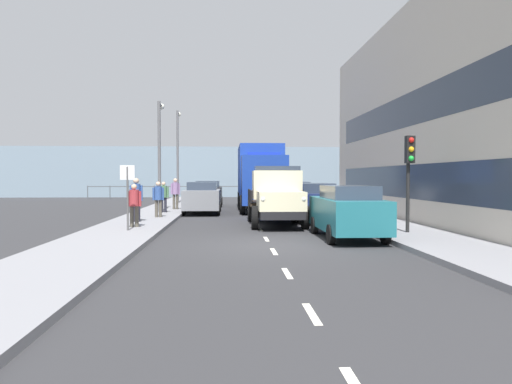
# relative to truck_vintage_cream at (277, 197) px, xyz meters

# --- Properties ---
(ground_plane) EXTENTS (80.00, 80.00, 0.00)m
(ground_plane) POSITION_rel_truck_vintage_cream_xyz_m (0.75, -4.13, -1.18)
(ground_plane) COLOR #2D2D30
(sidewalk_left) EXTENTS (2.73, 42.04, 0.15)m
(sidewalk_left) POSITION_rel_truck_vintage_cream_xyz_m (-4.18, -4.13, -1.10)
(sidewalk_left) COLOR gray
(sidewalk_left) RESTS_ON ground_plane
(sidewalk_right) EXTENTS (2.73, 42.04, 0.15)m
(sidewalk_right) POSITION_rel_truck_vintage_cream_xyz_m (5.69, -4.13, -1.10)
(sidewalk_right) COLOR gray
(sidewalk_right) RESTS_ON ground_plane
(road_centreline_markings) EXTENTS (0.12, 36.33, 0.01)m
(road_centreline_markings) POSITION_rel_truck_vintage_cream_xyz_m (0.75, -2.53, -1.17)
(road_centreline_markings) COLOR silver
(road_centreline_markings) RESTS_ON ground_plane
(building_terrace) EXTENTS (6.89, 23.83, 9.33)m
(building_terrace) POSITION_rel_truck_vintage_cream_xyz_m (-8.98, -0.57, 3.48)
(building_terrace) COLOR beige
(building_terrace) RESTS_ON ground_plane
(sea_horizon) EXTENTS (80.00, 0.80, 5.00)m
(sea_horizon) POSITION_rel_truck_vintage_cream_xyz_m (0.75, -28.15, 1.32)
(sea_horizon) COLOR gray
(sea_horizon) RESTS_ON ground_plane
(seawall_railing) EXTENTS (28.08, 0.08, 1.20)m
(seawall_railing) POSITION_rel_truck_vintage_cream_xyz_m (0.75, -24.55, -0.26)
(seawall_railing) COLOR #4C5156
(seawall_railing) RESTS_ON ground_plane
(truck_vintage_cream) EXTENTS (2.17, 5.64, 2.43)m
(truck_vintage_cream) POSITION_rel_truck_vintage_cream_xyz_m (0.00, 0.00, 0.00)
(truck_vintage_cream) COLOR black
(truck_vintage_cream) RESTS_ON ground_plane
(lorry_cargo_blue) EXTENTS (2.58, 8.20, 3.87)m
(lorry_cargo_blue) POSITION_rel_truck_vintage_cream_xyz_m (0.07, -8.78, 0.90)
(lorry_cargo_blue) COLOR #193899
(lorry_cargo_blue) RESTS_ON ground_plane
(car_teal_kerbside_near) EXTENTS (1.82, 4.31, 1.72)m
(car_teal_kerbside_near) POSITION_rel_truck_vintage_cream_xyz_m (-1.87, 4.14, -0.28)
(car_teal_kerbside_near) COLOR #1E6670
(car_teal_kerbside_near) RESTS_ON ground_plane
(car_navy_kerbside_1) EXTENTS (1.80, 4.38, 1.72)m
(car_navy_kerbside_1) POSITION_rel_truck_vintage_cream_xyz_m (-1.87, -1.82, -0.28)
(car_navy_kerbside_1) COLOR navy
(car_navy_kerbside_1) RESTS_ON ground_plane
(car_silver_kerbside_2) EXTENTS (1.76, 4.17, 1.72)m
(car_silver_kerbside_2) POSITION_rel_truck_vintage_cream_xyz_m (-1.87, -7.91, -0.28)
(car_silver_kerbside_2) COLOR #B7BABF
(car_silver_kerbside_2) RESTS_ON ground_plane
(car_grey_oppositeside_0) EXTENTS (1.96, 4.64, 1.72)m
(car_grey_oppositeside_0) POSITION_rel_truck_vintage_cream_xyz_m (3.37, -6.72, -0.28)
(car_grey_oppositeside_0) COLOR slate
(car_grey_oppositeside_0) RESTS_ON ground_plane
(car_black_oppositeside_1) EXTENTS (1.96, 4.46, 1.72)m
(car_black_oppositeside_1) POSITION_rel_truck_vintage_cream_xyz_m (3.37, -13.40, -0.28)
(car_black_oppositeside_1) COLOR black
(car_black_oppositeside_1) RESTS_ON ground_plane
(pedestrian_strolling) EXTENTS (0.53, 0.34, 1.58)m
(pedestrian_strolling) POSITION_rel_truck_vintage_cream_xyz_m (5.44, 1.53, -0.10)
(pedestrian_strolling) COLOR #4C473D
(pedestrian_strolling) RESTS_ON sidewalk_right
(pedestrian_in_dark_coat) EXTENTS (0.53, 0.34, 1.80)m
(pedestrian_in_dark_coat) POSITION_rel_truck_vintage_cream_xyz_m (5.76, -0.52, 0.04)
(pedestrian_in_dark_coat) COLOR black
(pedestrian_in_dark_coat) RESTS_ON sidewalk_right
(pedestrian_by_lamp) EXTENTS (0.53, 0.34, 1.63)m
(pedestrian_by_lamp) POSITION_rel_truck_vintage_cream_xyz_m (5.18, -2.68, -0.07)
(pedestrian_by_lamp) COLOR #4C473D
(pedestrian_by_lamp) RESTS_ON sidewalk_right
(pedestrian_couple_b) EXTENTS (0.53, 0.34, 1.60)m
(pedestrian_couple_b) POSITION_rel_truck_vintage_cream_xyz_m (5.35, -5.71, -0.09)
(pedestrian_couple_b) COLOR black
(pedestrian_couple_b) RESTS_ON sidewalk_right
(pedestrian_with_bag) EXTENTS (0.53, 0.34, 1.77)m
(pedestrian_with_bag) POSITION_rel_truck_vintage_cream_xyz_m (4.99, -8.05, 0.02)
(pedestrian_with_bag) COLOR #4C473D
(pedestrian_with_bag) RESTS_ON sidewalk_right
(traffic_light_near) EXTENTS (0.28, 0.41, 3.20)m
(traffic_light_near) POSITION_rel_truck_vintage_cream_xyz_m (-4.01, 3.85, 1.29)
(traffic_light_near) COLOR black
(traffic_light_near) RESTS_ON sidewalk_left
(lamp_post_promenade) EXTENTS (0.32, 1.14, 5.80)m
(lamp_post_promenade) POSITION_rel_truck_vintage_cream_xyz_m (5.57, -5.97, 2.47)
(lamp_post_promenade) COLOR #59595B
(lamp_post_promenade) RESTS_ON sidewalk_right
(lamp_post_far) EXTENTS (0.32, 1.14, 6.57)m
(lamp_post_far) POSITION_rel_truck_vintage_cream_xyz_m (5.58, -14.96, 2.87)
(lamp_post_far) COLOR #59595B
(lamp_post_far) RESTS_ON sidewalk_right
(street_sign) EXTENTS (0.50, 0.07, 2.25)m
(street_sign) POSITION_rel_truck_vintage_cream_xyz_m (5.44, 2.64, 0.50)
(street_sign) COLOR #4C4C4C
(street_sign) RESTS_ON sidewalk_right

